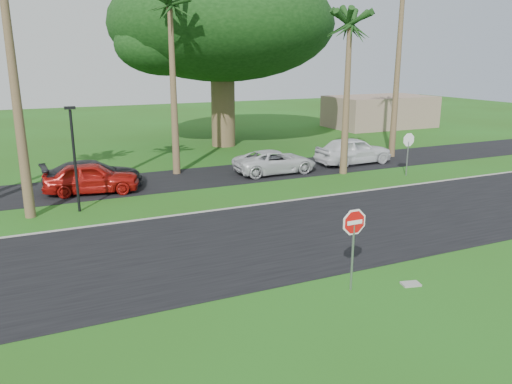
{
  "coord_description": "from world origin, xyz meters",
  "views": [
    {
      "loc": [
        -7.6,
        -14.1,
        6.61
      ],
      "look_at": [
        -0.22,
        2.17,
        1.8
      ],
      "focal_mm": 35.0,
      "sensor_mm": 36.0,
      "label": 1
    }
  ],
  "objects_px": {
    "car_red": "(92,178)",
    "car_minivan": "(275,162)",
    "stop_sign_far": "(408,145)",
    "car_pickup": "(353,151)",
    "stop_sign_near": "(354,233)",
    "car_dark": "(93,175)"
  },
  "relations": [
    {
      "from": "stop_sign_far",
      "to": "car_dark",
      "type": "relative_size",
      "value": 0.52
    },
    {
      "from": "car_pickup",
      "to": "car_dark",
      "type": "bearing_deg",
      "value": 86.28
    },
    {
      "from": "stop_sign_near",
      "to": "car_pickup",
      "type": "xyz_separation_m",
      "value": [
        10.6,
        15.01,
        -0.91
      ]
    },
    {
      "from": "stop_sign_far",
      "to": "car_pickup",
      "type": "bearing_deg",
      "value": -77.33
    },
    {
      "from": "stop_sign_near",
      "to": "car_pickup",
      "type": "bearing_deg",
      "value": 54.77
    },
    {
      "from": "stop_sign_near",
      "to": "stop_sign_far",
      "type": "xyz_separation_m",
      "value": [
        11.5,
        11.0,
        0.0
      ]
    },
    {
      "from": "car_dark",
      "to": "car_minivan",
      "type": "xyz_separation_m",
      "value": [
        10.23,
        -0.74,
        -0.05
      ]
    },
    {
      "from": "car_red",
      "to": "car_minivan",
      "type": "relative_size",
      "value": 0.94
    },
    {
      "from": "car_red",
      "to": "car_minivan",
      "type": "xyz_separation_m",
      "value": [
        10.4,
        0.21,
        -0.1
      ]
    },
    {
      "from": "car_red",
      "to": "car_dark",
      "type": "height_order",
      "value": "car_red"
    },
    {
      "from": "stop_sign_near",
      "to": "car_pickup",
      "type": "distance_m",
      "value": 18.4
    },
    {
      "from": "stop_sign_near",
      "to": "car_red",
      "type": "distance_m",
      "value": 15.55
    },
    {
      "from": "stop_sign_near",
      "to": "car_minivan",
      "type": "xyz_separation_m",
      "value": [
        4.84,
        14.69,
        -1.09
      ]
    },
    {
      "from": "car_dark",
      "to": "car_red",
      "type": "bearing_deg",
      "value": 166.31
    },
    {
      "from": "stop_sign_near",
      "to": "car_red",
      "type": "xyz_separation_m",
      "value": [
        -5.57,
        14.49,
        -0.99
      ]
    },
    {
      "from": "car_minivan",
      "to": "car_pickup",
      "type": "bearing_deg",
      "value": -86.95
    },
    {
      "from": "car_pickup",
      "to": "car_red",
      "type": "bearing_deg",
      "value": 89.64
    },
    {
      "from": "car_dark",
      "to": "stop_sign_near",
      "type": "bearing_deg",
      "value": -164.06
    },
    {
      "from": "stop_sign_far",
      "to": "car_dark",
      "type": "height_order",
      "value": "stop_sign_far"
    },
    {
      "from": "car_minivan",
      "to": "car_red",
      "type": "bearing_deg",
      "value": 91.06
    },
    {
      "from": "stop_sign_far",
      "to": "car_red",
      "type": "relative_size",
      "value": 0.57
    },
    {
      "from": "stop_sign_near",
      "to": "car_red",
      "type": "relative_size",
      "value": 0.57
    }
  ]
}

